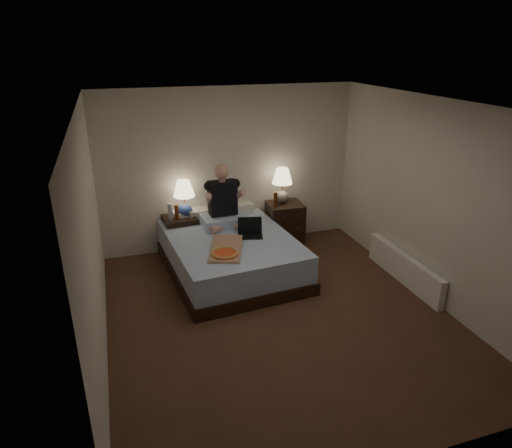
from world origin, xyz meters
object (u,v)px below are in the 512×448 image
object	(u,v)px
laptop	(250,228)
radiator	(404,268)
lamp_right	(282,186)
nightstand_left	(181,236)
water_bottle	(170,212)
pizza_box	(225,254)
soda_can	(191,215)
bed	(230,253)
nightstand_right	(285,224)
person	(223,196)
beer_bottle_left	(177,212)
lamp_left	(184,199)
beer_bottle_right	(276,199)

from	to	relation	value
laptop	radiator	xyz separation A→B (m)	(1.92, -0.94, -0.47)
lamp_right	nightstand_left	bearing A→B (deg)	177.86
water_bottle	pizza_box	xyz separation A→B (m)	(0.49, -1.30, -0.17)
soda_can	laptop	xyz separation A→B (m)	(0.70, -0.75, -0.01)
bed	radiator	xyz separation A→B (m)	(2.19, -1.05, -0.07)
nightstand_right	radiator	world-z (taller)	nightstand_right
nightstand_right	laptop	xyz separation A→B (m)	(-0.80, -0.71, 0.31)
bed	person	bearing A→B (deg)	81.76
laptop	radiator	size ratio (longest dim) A/B	0.21
nightstand_right	lamp_right	size ratio (longest dim) A/B	1.26
radiator	nightstand_right	bearing A→B (deg)	124.08
beer_bottle_left	person	size ratio (longest dim) A/B	0.25
person	nightstand_right	bearing A→B (deg)	10.07
lamp_left	lamp_right	size ratio (longest dim) A/B	1.00
lamp_right	radiator	distance (m)	2.22
nightstand_right	pizza_box	distance (m)	1.81
water_bottle	nightstand_left	bearing A→B (deg)	27.39
soda_can	lamp_left	bearing A→B (deg)	123.30
water_bottle	lamp_right	bearing A→B (deg)	0.36
nightstand_right	water_bottle	world-z (taller)	water_bottle
beer_bottle_right	laptop	xyz separation A→B (m)	(-0.62, -0.66, -0.15)
bed	beer_bottle_right	size ratio (longest dim) A/B	9.49
bed	water_bottle	size ratio (longest dim) A/B	8.73
person	radiator	bearing A→B (deg)	-34.90
bed	pizza_box	bearing A→B (deg)	-114.29
nightstand_right	lamp_left	size ratio (longest dim) A/B	1.26
beer_bottle_right	person	size ratio (longest dim) A/B	0.25
pizza_box	nightstand_right	bearing A→B (deg)	62.48
bed	pizza_box	size ratio (longest dim) A/B	2.87
nightstand_right	lamp_left	distance (m)	1.67
water_bottle	person	distance (m)	0.83
lamp_right	beer_bottle_right	world-z (taller)	lamp_right
nightstand_right	beer_bottle_right	bearing A→B (deg)	-160.63
nightstand_right	person	size ratio (longest dim) A/B	0.76
nightstand_left	water_bottle	size ratio (longest dim) A/B	2.52
beer_bottle_left	laptop	size ratio (longest dim) A/B	0.68
nightstand_left	beer_bottle_right	bearing A→B (deg)	-12.39
lamp_left	water_bottle	bearing A→B (deg)	-162.43
nightstand_left	nightstand_right	size ratio (longest dim) A/B	0.89
beer_bottle_left	pizza_box	xyz separation A→B (m)	(0.41, -1.28, -0.16)
lamp_right	beer_bottle_left	bearing A→B (deg)	-178.77
bed	nightstand_right	bearing A→B (deg)	24.49
lamp_left	radiator	world-z (taller)	lamp_left
water_bottle	person	world-z (taller)	person
beer_bottle_left	bed	bearing A→B (deg)	-45.47
beer_bottle_right	person	distance (m)	0.90
beer_bottle_left	person	bearing A→B (deg)	-21.07
person	water_bottle	bearing A→B (deg)	158.16
soda_can	laptop	world-z (taller)	laptop
person	pizza_box	size ratio (longest dim) A/B	1.22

